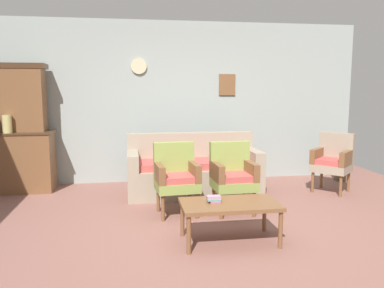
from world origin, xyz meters
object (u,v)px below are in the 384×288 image
(floral_couch, at_px, (194,172))
(book_stack_on_table, at_px, (214,199))
(side_cabinet, at_px, (16,161))
(armchair_by_doorway, at_px, (233,174))
(armchair_row_middle, at_px, (176,175))
(coffee_table, at_px, (230,207))
(floor_vase_by_wall, at_px, (342,161))
(wingback_chair_by_fireplace, at_px, (333,160))
(vase_on_cabinet, at_px, (7,124))

(floral_couch, bearing_deg, book_stack_on_table, -92.67)
(side_cabinet, height_order, armchair_by_doorway, side_cabinet)
(side_cabinet, distance_m, floral_couch, 2.74)
(armchair_row_middle, bearing_deg, coffee_table, -66.32)
(armchair_row_middle, bearing_deg, floor_vase_by_wall, 24.48)
(side_cabinet, bearing_deg, wingback_chair_by_fireplace, -9.02)
(armchair_row_middle, bearing_deg, vase_on_cabinet, 150.89)
(armchair_row_middle, height_order, floor_vase_by_wall, armchair_row_middle)
(armchair_row_middle, xyz_separation_m, floor_vase_by_wall, (3.04, 1.39, -0.17))
(wingback_chair_by_fireplace, bearing_deg, side_cabinet, 170.98)
(side_cabinet, relative_size, coffee_table, 1.16)
(floral_couch, relative_size, coffee_table, 1.98)
(wingback_chair_by_fireplace, bearing_deg, armchair_row_middle, -163.94)
(floor_vase_by_wall, bearing_deg, armchair_by_doorway, -148.32)
(armchair_by_doorway, bearing_deg, vase_on_cabinet, 156.13)
(vase_on_cabinet, relative_size, armchair_by_doorway, 0.30)
(armchair_row_middle, bearing_deg, book_stack_on_table, -73.70)
(armchair_by_doorway, distance_m, floor_vase_by_wall, 2.74)
(side_cabinet, distance_m, floor_vase_by_wall, 5.36)
(armchair_row_middle, relative_size, book_stack_on_table, 6.26)
(vase_on_cabinet, distance_m, armchair_by_doorway, 3.41)
(side_cabinet, height_order, vase_on_cabinet, vase_on_cabinet)
(floral_couch, distance_m, floor_vase_by_wall, 2.71)
(armchair_by_doorway, distance_m, coffee_table, 1.00)
(side_cabinet, xyz_separation_m, armchair_by_doorway, (3.03, -1.54, 0.03))
(wingback_chair_by_fireplace, relative_size, book_stack_on_table, 6.26)
(armchair_by_doorway, xyz_separation_m, book_stack_on_table, (-0.44, -0.92, -0.05))
(armchair_row_middle, xyz_separation_m, book_stack_on_table, (0.28, -0.97, -0.05))
(coffee_table, relative_size, book_stack_on_table, 6.95)
(floral_couch, distance_m, armchair_row_middle, 1.03)
(wingback_chair_by_fireplace, distance_m, coffee_table, 2.69)
(coffee_table, bearing_deg, vase_on_cabinet, 140.41)
(side_cabinet, height_order, floor_vase_by_wall, side_cabinet)
(book_stack_on_table, bearing_deg, coffee_table, -12.67)
(side_cabinet, bearing_deg, floor_vase_by_wall, -1.07)
(vase_on_cabinet, distance_m, wingback_chair_by_fireplace, 4.93)
(wingback_chair_by_fireplace, xyz_separation_m, floor_vase_by_wall, (0.54, 0.67, -0.17))
(wingback_chair_by_fireplace, bearing_deg, book_stack_on_table, -142.81)
(side_cabinet, relative_size, book_stack_on_table, 8.03)
(floral_couch, bearing_deg, side_cabinet, 168.54)
(side_cabinet, xyz_separation_m, book_stack_on_table, (2.60, -2.45, -0.01))
(side_cabinet, distance_m, armchair_by_doorway, 3.40)
(wingback_chair_by_fireplace, bearing_deg, floral_couch, 174.10)
(floral_couch, bearing_deg, armchair_row_middle, -111.52)
(armchair_by_doorway, bearing_deg, armchair_row_middle, 176.12)
(coffee_table, xyz_separation_m, book_stack_on_table, (-0.16, 0.04, 0.08))
(side_cabinet, height_order, wingback_chair_by_fireplace, side_cabinet)
(armchair_by_doorway, xyz_separation_m, floor_vase_by_wall, (2.33, 1.44, -0.17))
(coffee_table, bearing_deg, book_stack_on_table, 167.33)
(floral_couch, bearing_deg, coffee_table, -88.01)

